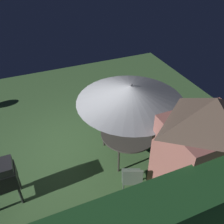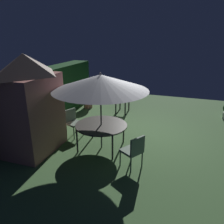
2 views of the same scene
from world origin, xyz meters
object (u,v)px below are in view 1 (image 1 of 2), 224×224
at_px(garden_shed, 201,153).
at_px(patio_umbrella, 131,94).
at_px(patio_table, 129,134).
at_px(bbq_grill, 0,177).
at_px(chair_near_shed, 133,110).
at_px(chair_far_side, 132,177).

height_order(garden_shed, patio_umbrella, garden_shed).
bearing_deg(patio_table, bbq_grill, 5.54).
height_order(garden_shed, patio_table, garden_shed).
xyz_separation_m(patio_table, patio_umbrella, (0.00, -0.00, 1.31)).
bearing_deg(chair_near_shed, patio_umbrella, 57.96).
xyz_separation_m(patio_umbrella, chair_far_side, (0.51, 1.24, -1.49)).
bearing_deg(bbq_grill, patio_umbrella, -174.46).
bearing_deg(garden_shed, patio_umbrella, -67.92).
bearing_deg(garden_shed, bbq_grill, -20.73).
relative_size(garden_shed, patio_umbrella, 1.04).
bearing_deg(patio_table, chair_far_side, 67.62).
relative_size(patio_table, chair_far_side, 1.70).
height_order(patio_table, chair_near_shed, chair_near_shed).
height_order(patio_table, patio_umbrella, patio_umbrella).
bearing_deg(chair_near_shed, garden_shed, 90.42).
bearing_deg(garden_shed, patio_table, -67.92).
bearing_deg(chair_far_side, bbq_grill, -18.15).
bearing_deg(chair_far_side, patio_table, -112.38).
bearing_deg(patio_table, chair_near_shed, -122.04).
bearing_deg(patio_umbrella, bbq_grill, 5.54).
distance_m(patio_table, patio_umbrella, 1.31).
xyz_separation_m(chair_near_shed, chair_far_side, (1.25, 2.42, 0.00)).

